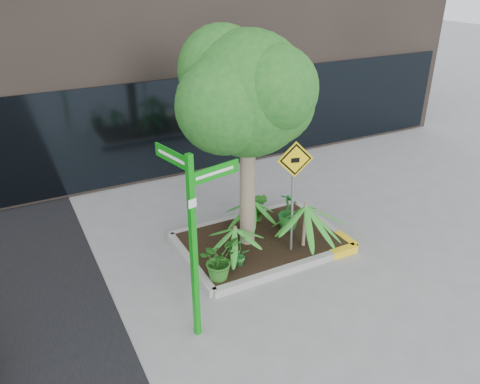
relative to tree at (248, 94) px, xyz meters
name	(u,v)px	position (x,y,z in m)	size (l,w,h in m)	color
ground	(260,254)	(0.10, -0.38, -3.22)	(80.00, 80.00, 0.00)	gray
planter	(263,241)	(0.33, -0.11, -3.11)	(3.35, 2.36, 0.15)	#9E9E99
tree	(248,94)	(0.00, 0.00, 0.00)	(2.94, 2.60, 4.40)	gray
palm_front	(306,206)	(0.94, -0.69, -2.17)	(1.08, 1.08, 1.20)	gray
palm_left	(235,229)	(-0.50, -0.45, -2.42)	(0.78, 0.78, 0.86)	gray
palm_back	(253,201)	(0.40, 0.45, -2.45)	(0.74, 0.74, 0.82)	gray
shrub_a	(218,259)	(-1.05, -0.87, -2.69)	(0.68, 0.68, 0.76)	#24601B
shrub_b	(288,211)	(1.03, 0.03, -2.65)	(0.46, 0.46, 0.83)	#217128
shrub_c	(240,250)	(-0.53, -0.71, -2.74)	(0.34, 0.34, 0.65)	#216D27
shrub_d	(259,206)	(0.65, 0.63, -2.72)	(0.39, 0.39, 0.70)	#26671D
street_sign_post	(194,228)	(-1.86, -1.81, -1.32)	(1.02, 0.89, 3.06)	#0D9613
cattle_sign	(294,178)	(0.64, -0.66, -1.52)	(0.69, 0.21, 2.28)	slate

